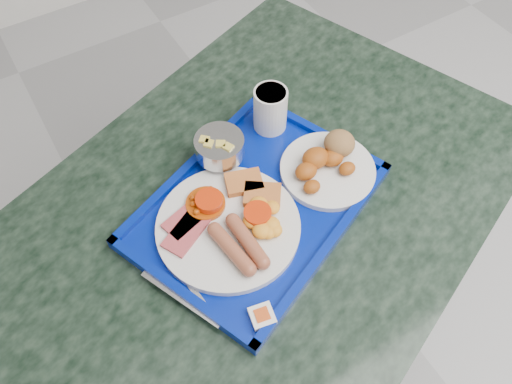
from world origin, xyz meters
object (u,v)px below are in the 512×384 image
tray (256,206)px  juice_cup (270,108)px  fruit_bowl (219,147)px  table (253,253)px  main_plate (233,223)px  bread_plate (328,163)px

tray → juice_cup: juice_cup is taller
fruit_bowl → table: bearing=-89.6°
table → fruit_bowl: size_ratio=13.76×
fruit_bowl → juice_cup: 0.13m
fruit_bowl → main_plate: bearing=-110.7°
table → juice_cup: 0.31m
tray → juice_cup: 0.20m
table → bread_plate: (0.17, -0.00, 0.21)m
table → main_plate: (-0.05, -0.02, 0.21)m
juice_cup → tray: bearing=-129.7°
table → bread_plate: bread_plate is taller
main_plate → fruit_bowl: bearing=69.3°
main_plate → juice_cup: juice_cup is taller
tray → bread_plate: (0.16, -0.00, 0.02)m
main_plate → fruit_bowl: size_ratio=2.72×
fruit_bowl → tray: bearing=-86.9°
bread_plate → juice_cup: size_ratio=1.94×
table → fruit_bowl: fruit_bowl is taller
main_plate → fruit_bowl: 0.15m
bread_plate → juice_cup: (-0.03, 0.15, 0.03)m
table → fruit_bowl: 0.26m
table → tray: 0.19m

